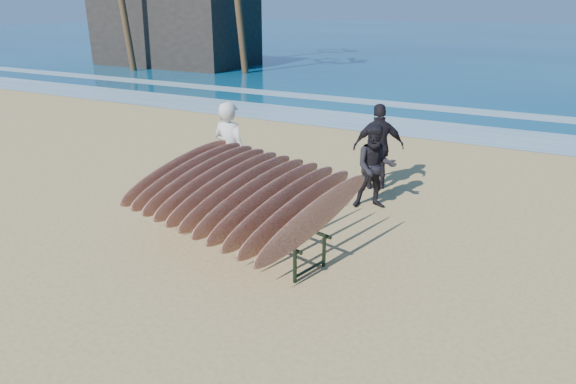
% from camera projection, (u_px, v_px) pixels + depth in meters
% --- Properties ---
extents(ground, '(120.00, 120.00, 0.00)m').
position_uv_depth(ground, '(263.00, 269.00, 7.59)').
color(ground, tan).
rests_on(ground, ground).
extents(ocean, '(160.00, 160.00, 0.00)m').
position_uv_depth(ocean, '(533.00, 40.00, 53.10)').
color(ocean, navy).
rests_on(ocean, ground).
extents(foam_near, '(160.00, 160.00, 0.00)m').
position_uv_depth(foam_near, '(427.00, 129.00, 15.86)').
color(foam_near, white).
rests_on(foam_near, ground).
extents(foam_far, '(160.00, 160.00, 0.00)m').
position_uv_depth(foam_far, '(451.00, 109.00, 18.76)').
color(foam_far, white).
rests_on(foam_far, ground).
extents(surfboard_rack, '(3.69, 3.22, 1.44)m').
position_uv_depth(surfboard_rack, '(239.00, 192.00, 8.07)').
color(surfboard_rack, black).
rests_on(surfboard_rack, ground).
extents(person_white, '(0.76, 0.54, 1.97)m').
position_uv_depth(person_white, '(230.00, 152.00, 9.86)').
color(person_white, silver).
rests_on(person_white, ground).
extents(person_dark_a, '(0.97, 0.89, 1.62)m').
position_uv_depth(person_dark_a, '(375.00, 167.00, 9.59)').
color(person_dark_a, black).
rests_on(person_dark_a, ground).
extents(person_dark_b, '(1.13, 0.88, 1.79)m').
position_uv_depth(person_dark_b, '(379.00, 147.00, 10.59)').
color(person_dark_b, black).
rests_on(person_dark_b, ground).
extents(building, '(9.26, 5.15, 4.12)m').
position_uv_depth(building, '(176.00, 30.00, 31.38)').
color(building, '#2D2823').
rests_on(building, ground).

